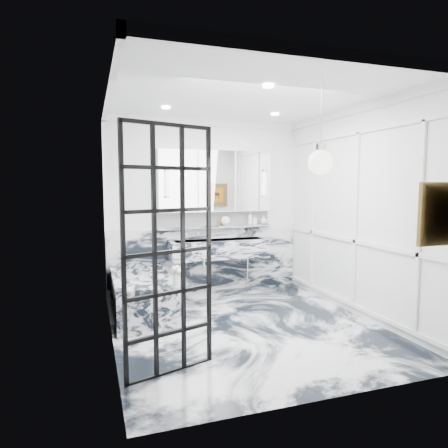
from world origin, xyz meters
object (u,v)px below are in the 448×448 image
object	(u,v)px
mirror_cabinet	(216,181)
trough_sink	(219,249)
bathtub	(141,294)
crittall_door	(169,252)

from	to	relation	value
mirror_cabinet	trough_sink	bearing A→B (deg)	-90.00
trough_sink	bathtub	distance (m)	1.55
crittall_door	trough_sink	size ratio (longest dim) A/B	1.43
crittall_door	bathtub	bearing A→B (deg)	73.79
crittall_door	trough_sink	xyz separation A→B (m)	(1.27, 2.47, -0.42)
crittall_door	trough_sink	world-z (taller)	crittall_door
crittall_door	mirror_cabinet	size ratio (longest dim) A/B	1.21
trough_sink	bathtub	xyz separation A→B (m)	(-1.33, -0.66, -0.45)
crittall_door	trough_sink	distance (m)	2.81
mirror_cabinet	bathtub	distance (m)	2.20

